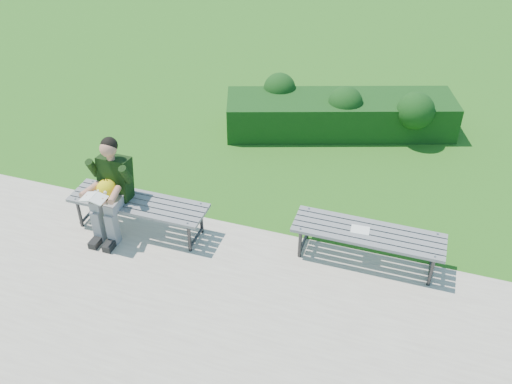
{
  "coord_description": "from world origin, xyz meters",
  "views": [
    {
      "loc": [
        1.79,
        -5.51,
        4.82
      ],
      "look_at": [
        0.06,
        -0.27,
        0.81
      ],
      "focal_mm": 40.0,
      "sensor_mm": 36.0,
      "label": 1
    }
  ],
  "objects_px": {
    "seated_boy": "(110,186)",
    "paper_sheet": "(360,230)",
    "bench_right": "(368,235)",
    "hedge": "(342,112)",
    "bench_left": "(138,205)"
  },
  "relations": [
    {
      "from": "seated_boy",
      "to": "paper_sheet",
      "type": "xyz_separation_m",
      "value": [
        3.09,
        0.42,
        -0.24
      ]
    },
    {
      "from": "bench_right",
      "to": "paper_sheet",
      "type": "relative_size",
      "value": 7.84
    },
    {
      "from": "hedge",
      "to": "bench_right",
      "type": "xyz_separation_m",
      "value": [
        0.92,
        -3.08,
        0.06
      ]
    },
    {
      "from": "hedge",
      "to": "seated_boy",
      "type": "xyz_separation_m",
      "value": [
        -2.26,
        -3.51,
        0.36
      ]
    },
    {
      "from": "bench_right",
      "to": "bench_left",
      "type": "bearing_deg",
      "value": -173.54
    },
    {
      "from": "hedge",
      "to": "bench_left",
      "type": "height_order",
      "value": "hedge"
    },
    {
      "from": "bench_right",
      "to": "seated_boy",
      "type": "xyz_separation_m",
      "value": [
        -3.19,
        -0.42,
        0.3
      ]
    },
    {
      "from": "bench_left",
      "to": "seated_boy",
      "type": "bearing_deg",
      "value": -162.28
    },
    {
      "from": "hedge",
      "to": "paper_sheet",
      "type": "height_order",
      "value": "hedge"
    },
    {
      "from": "bench_left",
      "to": "paper_sheet",
      "type": "xyz_separation_m",
      "value": [
        2.79,
        0.33,
        0.06
      ]
    },
    {
      "from": "paper_sheet",
      "to": "bench_left",
      "type": "bearing_deg",
      "value": -173.31
    },
    {
      "from": "seated_boy",
      "to": "paper_sheet",
      "type": "distance_m",
      "value": 3.12
    },
    {
      "from": "hedge",
      "to": "bench_right",
      "type": "bearing_deg",
      "value": -73.36
    },
    {
      "from": "bench_left",
      "to": "paper_sheet",
      "type": "bearing_deg",
      "value": 6.69
    },
    {
      "from": "hedge",
      "to": "seated_boy",
      "type": "bearing_deg",
      "value": -122.83
    }
  ]
}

